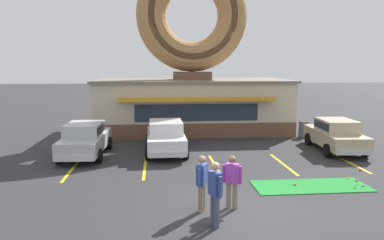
{
  "coord_description": "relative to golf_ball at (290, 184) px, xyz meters",
  "views": [
    {
      "loc": [
        -2.32,
        -10.42,
        4.26
      ],
      "look_at": [
        -0.87,
        5.0,
        2.0
      ],
      "focal_mm": 35.0,
      "sensor_mm": 36.0,
      "label": 1
    }
  ],
  "objects": [
    {
      "name": "putting_mat",
      "position": [
        0.71,
        -0.18,
        -0.04
      ],
      "size": [
        4.07,
        1.6,
        0.03
      ],
      "primitive_type": "cube",
      "color": "#1E842D",
      "rests_on": "ground"
    },
    {
      "name": "mini_donut_near_left",
      "position": [
        2.62,
        0.18,
        -0.0
      ],
      "size": [
        0.13,
        0.13,
        0.04
      ],
      "primitive_type": "torus",
      "color": "brown",
      "rests_on": "putting_mat"
    },
    {
      "name": "car_silver",
      "position": [
        -8.1,
        5.19,
        0.82
      ],
      "size": [
        2.09,
        4.61,
        1.6
      ],
      "color": "#B2B5BA",
      "rests_on": "ground"
    },
    {
      "name": "parking_stripe_mid_left",
      "position": [
        -2.24,
        2.89,
        -0.05
      ],
      "size": [
        0.12,
        3.6,
        0.01
      ],
      "primitive_type": "cube",
      "color": "yellow",
      "rests_on": "ground"
    },
    {
      "name": "parking_stripe_left",
      "position": [
        -5.24,
        2.89,
        -0.05
      ],
      "size": [
        0.12,
        3.6,
        0.01
      ],
      "primitive_type": "cube",
      "color": "yellow",
      "rests_on": "ground"
    },
    {
      "name": "ground_plane",
      "position": [
        -2.38,
        -2.11,
        -0.05
      ],
      "size": [
        160.0,
        160.0,
        0.0
      ],
      "primitive_type": "plane",
      "color": "#2D2D30"
    },
    {
      "name": "parking_stripe_centre",
      "position": [
        0.76,
        2.89,
        -0.05
      ],
      "size": [
        0.12,
        3.6,
        0.01
      ],
      "primitive_type": "cube",
      "color": "yellow",
      "rests_on": "ground"
    },
    {
      "name": "pedestrian_blue_sweater_man",
      "position": [
        -3.2,
        -3.13,
        0.94
      ],
      "size": [
        0.36,
        0.56,
        1.76
      ],
      "color": "#474C66",
      "rests_on": "ground"
    },
    {
      "name": "pedestrian_leather_jacket_man",
      "position": [
        -3.42,
        -2.06,
        0.88
      ],
      "size": [
        0.38,
        0.54,
        1.68
      ],
      "color": "#7F7056",
      "rests_on": "ground"
    },
    {
      "name": "donut_shop_building",
      "position": [
        -2.4,
        11.83,
        3.69
      ],
      "size": [
        12.3,
        6.75,
        10.96
      ],
      "color": "brown",
      "rests_on": "ground"
    },
    {
      "name": "mini_donut_mid_left",
      "position": [
        2.54,
        -0.41,
        -0.0
      ],
      "size": [
        0.13,
        0.13,
        0.04
      ],
      "primitive_type": "torus",
      "color": "#D8667F",
      "rests_on": "putting_mat"
    },
    {
      "name": "pedestrian_hooded_kid",
      "position": [
        -2.5,
        -1.94,
        0.85
      ],
      "size": [
        0.55,
        0.38,
        1.63
      ],
      "color": "#7F7056",
      "rests_on": "ground"
    },
    {
      "name": "trash_bin",
      "position": [
        4.03,
        8.84,
        0.45
      ],
      "size": [
        0.57,
        0.57,
        0.97
      ],
      "color": "#51565B",
      "rests_on": "ground"
    },
    {
      "name": "golf_ball",
      "position": [
        0.0,
        0.0,
        0.0
      ],
      "size": [
        0.04,
        0.04,
        0.04
      ],
      "primitive_type": "sphere",
      "color": "white",
      "rests_on": "putting_mat"
    },
    {
      "name": "parking_stripe_far_left",
      "position": [
        -8.24,
        2.89,
        -0.05
      ],
      "size": [
        0.12,
        3.6,
        0.01
      ],
      "primitive_type": "cube",
      "color": "yellow",
      "rests_on": "ground"
    },
    {
      "name": "car_white",
      "position": [
        -4.29,
        5.5,
        0.82
      ],
      "size": [
        2.03,
        4.58,
        1.6
      ],
      "color": "silver",
      "rests_on": "ground"
    },
    {
      "name": "mini_donut_mid_centre",
      "position": [
        0.17,
        -0.06,
        -0.0
      ],
      "size": [
        0.13,
        0.13,
        0.04
      ],
      "primitive_type": "torus",
      "color": "brown",
      "rests_on": "putting_mat"
    },
    {
      "name": "putting_flag_pin",
      "position": [
        2.53,
        -0.12,
        0.39
      ],
      "size": [
        0.13,
        0.01,
        0.55
      ],
      "color": "silver",
      "rests_on": "putting_mat"
    },
    {
      "name": "mini_donut_near_right",
      "position": [
        2.44,
        0.48,
        -0.0
      ],
      "size": [
        0.13,
        0.13,
        0.04
      ],
      "primitive_type": "torus",
      "color": "#E5C666",
      "rests_on": "putting_mat"
    },
    {
      "name": "car_champagne",
      "position": [
        4.21,
        5.17,
        0.82
      ],
      "size": [
        2.21,
        4.67,
        1.6
      ],
      "color": "#BCAD89",
      "rests_on": "ground"
    },
    {
      "name": "parking_stripe_mid_right",
      "position": [
        3.76,
        2.89,
        -0.05
      ],
      "size": [
        0.12,
        3.6,
        0.01
      ],
      "primitive_type": "cube",
      "color": "yellow",
      "rests_on": "ground"
    }
  ]
}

